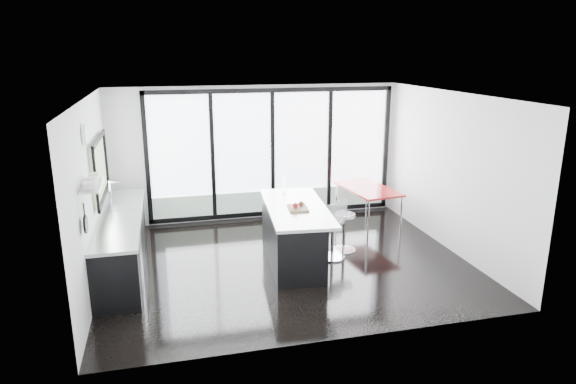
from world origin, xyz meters
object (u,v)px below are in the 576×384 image
object	(u,v)px
red_table	(367,206)
island	(292,233)
bar_stool_near	(332,239)
bar_stool_far	(344,232)

from	to	relation	value
red_table	island	bearing A→B (deg)	-144.87
island	red_table	world-z (taller)	island
bar_stool_near	red_table	xyz separation A→B (m)	(1.26, 1.50, 0.04)
island	bar_stool_near	bearing A→B (deg)	-10.65
island	bar_stool_near	size ratio (longest dim) A/B	3.41
bar_stool_far	island	bearing A→B (deg)	169.09
island	red_table	bearing A→B (deg)	35.13
bar_stool_far	red_table	world-z (taller)	red_table
island	bar_stool_near	xyz separation A→B (m)	(0.69, -0.13, -0.13)
bar_stool_far	red_table	size ratio (longest dim) A/B	0.48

